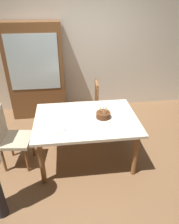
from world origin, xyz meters
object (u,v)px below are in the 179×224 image
object	(u,v)px
chair_upholstered	(9,135)
china_cabinet	(36,72)
plate_far_side	(80,110)
chair_spindle_back	(87,107)
dining_table	(86,123)
birthday_cake	(103,115)
plate_near_celebrant	(57,129)

from	to	relation	value
chair_upholstered	china_cabinet	world-z (taller)	china_cabinet
plate_far_side	chair_spindle_back	size ratio (longest dim) A/B	0.23
chair_upholstered	china_cabinet	size ratio (longest dim) A/B	0.50
dining_table	birthday_cake	distance (m)	0.28
plate_near_celebrant	plate_far_side	bearing A→B (deg)	55.03
dining_table	chair_spindle_back	xyz separation A→B (m)	(0.11, 0.85, -0.20)
dining_table	birthday_cake	size ratio (longest dim) A/B	5.33
chair_spindle_back	plate_near_celebrant	bearing A→B (deg)	-115.66
china_cabinet	birthday_cake	bearing A→B (deg)	-55.60
birthday_cake	plate_near_celebrant	world-z (taller)	birthday_cake
chair_spindle_back	chair_upholstered	distance (m)	1.51
plate_far_side	birthday_cake	bearing A→B (deg)	-40.06
birthday_cake	chair_upholstered	bearing A→B (deg)	178.37
chair_upholstered	plate_far_side	bearing A→B (deg)	12.29
chair_spindle_back	chair_upholstered	xyz separation A→B (m)	(-1.25, -0.84, 0.07)
dining_table	plate_far_side	world-z (taller)	plate_far_side
plate_far_side	chair_upholstered	world-z (taller)	chair_upholstered
plate_near_celebrant	birthday_cake	bearing A→B (deg)	17.72
dining_table	plate_far_side	xyz separation A→B (m)	(-0.07, 0.24, 0.09)
birthday_cake	china_cabinet	distance (m)	1.93
chair_spindle_back	chair_upholstered	bearing A→B (deg)	-146.00
chair_spindle_back	china_cabinet	size ratio (longest dim) A/B	0.50
dining_table	plate_far_side	size ratio (longest dim) A/B	6.78
plate_near_celebrant	chair_upholstered	bearing A→B (deg)	161.02
birthday_cake	dining_table	bearing A→B (deg)	173.04
plate_near_celebrant	chair_upholstered	xyz separation A→B (m)	(-0.72, 0.25, -0.22)
birthday_cake	plate_far_side	world-z (taller)	birthday_cake
plate_near_celebrant	china_cabinet	xyz separation A→B (m)	(-0.43, 1.80, 0.20)
chair_upholstered	china_cabinet	distance (m)	1.63
plate_near_celebrant	chair_spindle_back	size ratio (longest dim) A/B	0.23
chair_spindle_back	dining_table	bearing A→B (deg)	-97.62
plate_far_side	chair_spindle_back	bearing A→B (deg)	72.86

